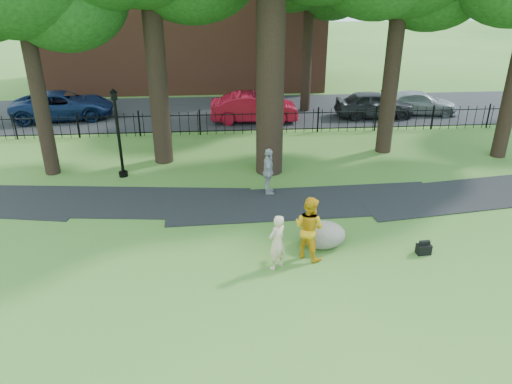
{
  "coord_description": "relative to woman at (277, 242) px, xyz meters",
  "views": [
    {
      "loc": [
        -2.01,
        -12.23,
        8.14
      ],
      "look_at": [
        -0.93,
        2.0,
        1.41
      ],
      "focal_mm": 35.0,
      "sensor_mm": 36.0,
      "label": 1
    }
  ],
  "objects": [
    {
      "name": "ground",
      "position": [
        0.5,
        0.17,
        -0.84
      ],
      "size": [
        120.0,
        120.0,
        0.0
      ],
      "primitive_type": "plane",
      "color": "#376222",
      "rests_on": "ground"
    },
    {
      "name": "boulder",
      "position": [
        1.55,
        1.13,
        -0.42
      ],
      "size": [
        1.61,
        1.33,
        0.84
      ],
      "primitive_type": "ellipsoid",
      "rotation": [
        0.0,
        0.0,
        -0.18
      ],
      "color": "slate",
      "rests_on": "ground"
    },
    {
      "name": "backpack",
      "position": [
        4.51,
        0.4,
        -0.69
      ],
      "size": [
        0.44,
        0.29,
        0.32
      ],
      "primitive_type": "cube",
      "rotation": [
        0.0,
        0.0,
        0.06
      ],
      "color": "black",
      "rests_on": "ground"
    },
    {
      "name": "pedestrian",
      "position": [
        0.24,
        4.98,
        0.06
      ],
      "size": [
        0.49,
        1.08,
        1.81
      ],
      "primitive_type": "imported",
      "rotation": [
        0.0,
        0.0,
        1.52
      ],
      "color": "#99989C",
      "rests_on": "ground"
    },
    {
      "name": "silver_car",
      "position": [
        9.91,
        15.07,
        -0.23
      ],
      "size": [
        4.45,
        2.26,
        1.24
      ],
      "primitive_type": "imported",
      "rotation": [
        0.0,
        0.0,
        1.44
      ],
      "color": "gray",
      "rests_on": "ground"
    },
    {
      "name": "iron_fence",
      "position": [
        0.5,
        12.17,
        -0.24
      ],
      "size": [
        44.0,
        0.04,
        1.2
      ],
      "color": "black",
      "rests_on": "ground"
    },
    {
      "name": "woman",
      "position": [
        0.0,
        0.0,
        0.0
      ],
      "size": [
        0.73,
        0.7,
        1.69
      ],
      "primitive_type": "imported",
      "rotation": [
        0.0,
        0.0,
        3.82
      ],
      "color": "#D0B08F",
      "rests_on": "ground"
    },
    {
      "name": "red_sedan",
      "position": [
        0.37,
        14.24,
        -0.07
      ],
      "size": [
        4.71,
        1.72,
        1.54
      ],
      "primitive_type": "imported",
      "rotation": [
        0.0,
        0.0,
        1.55
      ],
      "color": "maroon",
      "rests_on": "ground"
    },
    {
      "name": "grey_car",
      "position": [
        7.12,
        14.57,
        -0.11
      ],
      "size": [
        4.33,
        1.82,
        1.46
      ],
      "primitive_type": "imported",
      "rotation": [
        0.0,
        0.0,
        1.55
      ],
      "color": "black",
      "rests_on": "ground"
    },
    {
      "name": "lamppost",
      "position": [
        -5.51,
        7.09,
        0.94
      ],
      "size": [
        0.36,
        0.36,
        3.63
      ],
      "rotation": [
        0.0,
        0.0,
        0.39
      ],
      "color": "black",
      "rests_on": "ground"
    },
    {
      "name": "man",
      "position": [
        1.0,
        0.52,
        0.14
      ],
      "size": [
        1.2,
        1.19,
        1.96
      ],
      "primitive_type": "imported",
      "rotation": [
        0.0,
        0.0,
        2.39
      ],
      "color": "orange",
      "rests_on": "ground"
    },
    {
      "name": "navy_van",
      "position": [
        -10.11,
        15.57,
        -0.09
      ],
      "size": [
        5.7,
        3.22,
        1.5
      ],
      "primitive_type": "imported",
      "rotation": [
        0.0,
        0.0,
        1.71
      ],
      "color": "#0D1E42",
      "rests_on": "ground"
    },
    {
      "name": "red_bag",
      "position": [
        1.81,
        1.39,
        -0.71
      ],
      "size": [
        0.45,
        0.38,
        0.26
      ],
      "primitive_type": "cube",
      "rotation": [
        0.0,
        0.0,
        0.41
      ],
      "color": "maroon",
      "rests_on": "ground"
    },
    {
      "name": "footpath",
      "position": [
        1.5,
        4.07,
        -0.84
      ],
      "size": [
        36.07,
        3.85,
        0.03
      ],
      "primitive_type": "cube",
      "rotation": [
        0.0,
        0.0,
        0.03
      ],
      "color": "black",
      "rests_on": "ground"
    },
    {
      "name": "street",
      "position": [
        0.5,
        16.17,
        -0.84
      ],
      "size": [
        80.0,
        7.0,
        0.02
      ],
      "primitive_type": "cube",
      "color": "black",
      "rests_on": "ground"
    }
  ]
}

